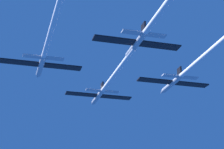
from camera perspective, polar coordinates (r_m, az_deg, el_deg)
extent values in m
cylinder|color=#B2BAC6|center=(99.55, -1.91, -3.02)|extent=(1.07, 9.75, 1.07)
cone|color=#B2BAC6|center=(105.06, -2.67, -4.02)|extent=(1.05, 2.14, 1.05)
ellipsoid|color=black|center=(101.68, -2.19, -3.15)|extent=(0.75, 1.95, 0.54)
cube|color=black|center=(98.26, -4.25, -2.72)|extent=(7.41, 2.14, 0.23)
cube|color=black|center=(100.12, 0.52, -3.14)|extent=(7.41, 2.14, 0.23)
cube|color=black|center=(96.41, -1.36, -1.57)|extent=(0.28, 1.75, 1.56)
cube|color=#B2BAC6|center=(95.31, -2.63, -2.15)|extent=(3.33, 1.29, 0.23)
cube|color=#B2BAC6|center=(96.31, -0.07, -2.39)|extent=(3.33, 1.29, 0.23)
cylinder|color=white|center=(84.65, 0.69, 0.39)|extent=(0.97, 23.07, 0.97)
cylinder|color=#B2BAC6|center=(83.06, -9.72, 1.22)|extent=(1.07, 9.75, 1.07)
cone|color=#B2BAC6|center=(88.56, -10.14, -0.22)|extent=(1.05, 2.14, 1.05)
ellipsoid|color=black|center=(85.21, -9.86, 0.96)|extent=(0.75, 1.95, 0.54)
cube|color=black|center=(82.39, -12.61, 1.64)|extent=(7.41, 2.14, 0.23)
cube|color=black|center=(83.04, -6.78, 1.06)|extent=(7.41, 2.14, 0.23)
cube|color=black|center=(80.02, -9.36, 3.14)|extent=(0.28, 1.75, 1.56)
cube|color=#B2BAC6|center=(79.15, -10.98, 2.49)|extent=(3.33, 1.29, 0.23)
cube|color=#B2BAC6|center=(79.51, -7.82, 2.17)|extent=(3.33, 1.29, 0.23)
cylinder|color=white|center=(68.35, -8.22, 6.35)|extent=(0.97, 22.84, 0.97)
cylinder|color=#B2BAC6|center=(90.33, 8.29, -1.21)|extent=(1.07, 9.75, 1.07)
cone|color=#B2BAC6|center=(95.47, 6.89, -2.41)|extent=(1.05, 2.14, 1.05)
ellipsoid|color=black|center=(92.33, 7.75, -1.39)|extent=(0.75, 1.95, 0.54)
cube|color=black|center=(88.37, 5.88, -0.86)|extent=(7.41, 2.14, 0.23)
cube|color=black|center=(91.63, 10.85, -1.34)|extent=(7.41, 2.14, 0.23)
cube|color=black|center=(87.49, 9.24, 0.46)|extent=(0.28, 1.75, 1.56)
cube|color=#B2BAC6|center=(85.99, 8.00, -0.16)|extent=(3.33, 1.29, 0.23)
cube|color=#B2BAC6|center=(87.75, 10.65, -0.43)|extent=(3.33, 1.29, 0.23)
cylinder|color=white|center=(75.16, 13.79, 3.54)|extent=(0.97, 27.07, 0.97)
cylinder|color=#B2BAC6|center=(73.63, 3.37, 4.20)|extent=(1.07, 9.75, 1.07)
cone|color=#B2BAC6|center=(78.75, 2.00, 2.38)|extent=(1.05, 2.14, 1.05)
ellipsoid|color=black|center=(75.66, 2.85, 3.83)|extent=(0.75, 1.95, 0.54)
cube|color=black|center=(72.07, 0.29, 4.75)|extent=(7.41, 2.14, 0.23)
cube|color=black|center=(74.58, 6.59, 3.96)|extent=(7.41, 2.14, 0.23)
cube|color=black|center=(70.95, 4.35, 6.47)|extent=(0.28, 1.75, 1.56)
cube|color=#B2BAC6|center=(69.53, 2.72, 5.82)|extent=(3.33, 1.29, 0.23)
cube|color=#B2BAC6|center=(70.89, 6.12, 5.36)|extent=(3.33, 1.29, 0.23)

